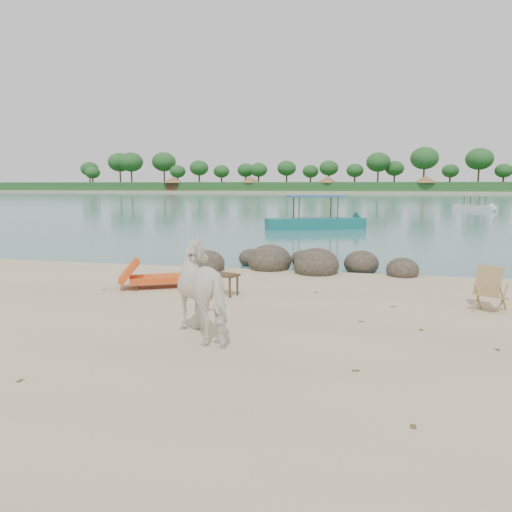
{
  "coord_description": "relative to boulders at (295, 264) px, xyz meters",
  "views": [
    {
      "loc": [
        2.59,
        -7.84,
        2.45
      ],
      "look_at": [
        0.31,
        2.0,
        1.0
      ],
      "focal_mm": 35.0,
      "sensor_mm": 36.0,
      "label": 1
    }
  ],
  "objects": [
    {
      "name": "cow",
      "position": [
        -0.44,
        -6.5,
        0.57
      ],
      "size": [
        1.85,
        1.85,
        1.52
      ],
      "primitive_type": "imported",
      "rotation": [
        0.0,
        0.0,
        3.92
      ],
      "color": "white",
      "rests_on": "ground"
    },
    {
      "name": "dead_leaves",
      "position": [
        0.8,
        -5.62,
        -0.19
      ],
      "size": [
        8.0,
        6.21,
        0.0
      ],
      "color": "brown",
      "rests_on": "ground"
    },
    {
      "name": "boat_near",
      "position": [
        -1.01,
        14.27,
        1.33
      ],
      "size": [
        6.29,
        3.75,
        3.04
      ],
      "primitive_type": null,
      "rotation": [
        0.0,
        0.0,
        0.41
      ],
      "color": "#136564",
      "rests_on": "water"
    },
    {
      "name": "side_table",
      "position": [
        -1.01,
        -3.65,
        0.05
      ],
      "size": [
        0.69,
        0.56,
        0.48
      ],
      "primitive_type": null,
      "rotation": [
        0.0,
        0.0,
        -0.34
      ],
      "color": "#352815",
      "rests_on": "ground"
    },
    {
      "name": "water",
      "position": [
        -0.5,
        83.87,
        -0.19
      ],
      "size": [
        400.0,
        400.0,
        0.0
      ],
      "primitive_type": "plane",
      "color": "#336567",
      "rests_on": "ground"
    },
    {
      "name": "lounge_chair",
      "position": [
        -2.67,
        -3.11,
        0.11
      ],
      "size": [
        2.11,
        1.56,
        0.6
      ],
      "primitive_type": null,
      "rotation": [
        0.0,
        0.0,
        0.48
      ],
      "color": "red",
      "rests_on": "ground"
    },
    {
      "name": "deck_chair",
      "position": [
        4.37,
        -3.82,
        0.23
      ],
      "size": [
        0.78,
        0.79,
        0.84
      ],
      "primitive_type": null,
      "rotation": [
        0.0,
        0.0,
        -0.61
      ],
      "color": "#9E8A4F",
      "rests_on": "ground"
    },
    {
      "name": "far_shore",
      "position": [
        -0.5,
        163.87,
        -0.19
      ],
      "size": [
        420.0,
        90.0,
        1.4
      ],
      "primitive_type": "cube",
      "color": "tan",
      "rests_on": "ground"
    },
    {
      "name": "far_scenery",
      "position": [
        -0.47,
        130.56,
        2.95
      ],
      "size": [
        420.0,
        18.0,
        9.5
      ],
      "color": "#1E4C1E",
      "rests_on": "ground"
    },
    {
      "name": "boulders",
      "position": [
        0.0,
        0.0,
        0.0
      ],
      "size": [
        6.35,
        2.88,
        0.95
      ],
      "rotation": [
        0.0,
        0.0,
        -0.02
      ],
      "color": "#312B20",
      "rests_on": "ground"
    },
    {
      "name": "boat_mid",
      "position": [
        11.84,
        38.33,
        1.0
      ],
      "size": [
        4.06,
        4.36,
        2.39
      ],
      "primitive_type": null,
      "rotation": [
        0.0,
        0.0,
        -0.84
      ],
      "color": "silver",
      "rests_on": "water"
    }
  ]
}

